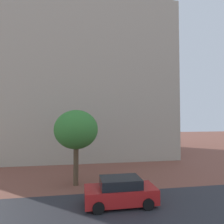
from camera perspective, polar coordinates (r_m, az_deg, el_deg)
ground_plane at (r=12.40m, az=-0.77°, el=-26.01°), size 120.00×120.00×0.00m
street_asphalt_strip at (r=10.96m, az=0.74°, el=-29.35°), size 120.00×7.22×0.00m
landmark_building at (r=30.03m, az=-11.11°, el=10.24°), size 26.39×15.53×35.21m
car_red at (r=12.21m, az=2.48°, el=-22.61°), size 4.18×2.07×1.57m
tree_curb_far at (r=15.04m, az=-10.61°, el=-5.25°), size 3.34×3.34×5.74m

